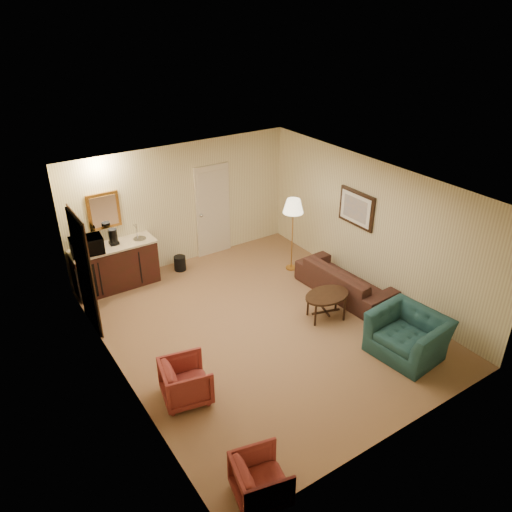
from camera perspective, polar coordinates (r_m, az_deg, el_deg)
The scene contains 12 objects.
ground at distance 8.93m, azimuth 0.67°, elevation -7.99°, with size 6.00×6.00×0.00m, color #956A4C.
room_walls at distance 8.59m, azimuth -2.68°, elevation 3.68°, with size 5.02×6.01×2.61m.
wetbar_cabinet at distance 10.22m, azimuth -15.74°, elevation -1.12°, with size 1.64×0.58×0.92m, color #341110.
sofa at distance 9.77m, azimuth 10.18°, elevation -2.24°, with size 2.06×0.60×0.80m, color black.
teal_armchair at distance 8.40m, azimuth 17.09°, elevation -7.97°, with size 1.11×0.72×0.97m, color #1E444C.
rose_chair_near at distance 7.40m, azimuth -8.02°, elevation -13.80°, with size 0.67×0.62×0.69m, color #933830.
rose_chair_far at distance 6.24m, azimuth 0.59°, elevation -24.01°, with size 0.61×0.57×0.63m, color #933830.
coffee_table at distance 9.09m, azimuth 8.02°, elevation -5.68°, with size 0.86×0.58×0.50m, color black.
floor_lamp at distance 10.37m, azimuth 4.16°, elevation 2.44°, with size 0.42×0.42×1.59m, color #C48D41.
waste_bin at distance 10.70m, azimuth -8.69°, elevation -0.82°, with size 0.25×0.25×0.31m, color black.
microwave at distance 9.75m, azimuth -18.83°, elevation 1.32°, with size 0.59×0.32×0.40m, color black.
coffee_maker at distance 9.98m, azimuth -16.01°, elevation 2.13°, with size 0.17×0.17×0.32m, color black.
Camera 1 is at (-4.08, -5.99, 5.22)m, focal length 35.00 mm.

